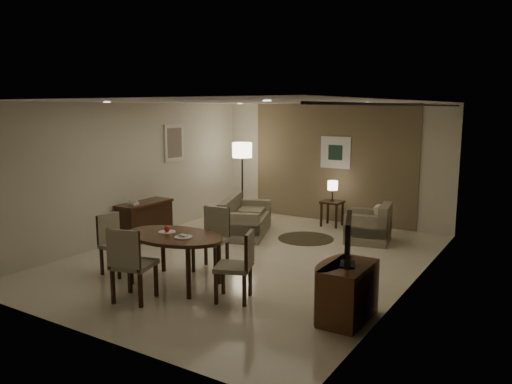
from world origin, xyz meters
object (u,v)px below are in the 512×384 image
Objects in this scene: console_desk at (145,221)px; chair_right at (233,266)px; chair_near at (134,263)px; armchair at (368,223)px; side_table at (332,214)px; tv_cabinet at (348,292)px; dining_table at (175,260)px; chair_far at (210,240)px; chair_left at (119,245)px; sofa at (246,216)px; floor_lamp at (242,181)px.

console_desk is 3.75m from chair_right.
console_desk is 1.15× the size of chair_near.
armchair is at bearing 29.23° from console_desk.
tv_cabinet is at bearing -64.41° from side_table.
chair_right reaches higher than dining_table.
chair_far reaches higher than side_table.
chair_left is 5.03m from side_table.
chair_near is at bearing -93.24° from dining_table.
chair_right is at bearing -171.68° from tv_cabinet.
sofa reaches higher than console_desk.
chair_left is (-1.12, -0.90, -0.03)m from chair_far.
side_table is (-1.13, 0.85, -0.10)m from armchair.
sofa is (-3.39, 2.88, 0.03)m from tv_cabinet.
chair_near is at bearing -95.70° from side_table.
chair_right is at bearing -27.45° from console_desk.
armchair is at bearing 105.70° from tv_cabinet.
floor_lamp is (-2.12, -0.40, 0.62)m from side_table.
chair_left is at bearing -148.77° from chair_far.
chair_right is 5.14m from floor_lamp.
floor_lamp reaches higher than armchair.
chair_far is 1.35m from chair_right.
floor_lamp is (-0.90, 1.23, 0.52)m from sofa.
chair_far reaches higher than chair_right.
console_desk is at bearing 110.69° from sofa.
side_table is (1.22, 1.63, -0.10)m from sofa.
side_table is 0.31× the size of floor_lamp.
chair_near is at bearing -123.81° from chair_left.
chair_left is at bearing -175.86° from tv_cabinet.
chair_left is at bearing -44.69° from armchair.
chair_right is 1.71× the size of side_table.
tv_cabinet is 2.87m from chair_near.
chair_left reaches higher than console_desk.
tv_cabinet is at bearing -152.23° from sofa.
side_table is at bearing -137.21° from armchair.
side_table is at bearing 83.89° from dining_table.
chair_far is 0.62× the size of sofa.
console_desk is 2.45m from chair_far.
chair_near is 1.22× the size of armchair.
chair_left is 0.98× the size of chair_right.
chair_far is 1.44m from chair_left.
floor_lamp is at bearing 110.75° from dining_table.
side_table is (-0.60, 4.74, -0.20)m from chair_right.
side_table is at bearing 75.89° from chair_far.
console_desk is at bearing 32.90° from chair_left.
dining_table is at bearing -69.25° from floor_lamp.
sofa is 1.61m from floor_lamp.
chair_left is 3.17m from sofa.
chair_right is at bearing -171.45° from sofa.
chair_near reaches higher than sofa.
console_desk is 0.74× the size of sofa.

